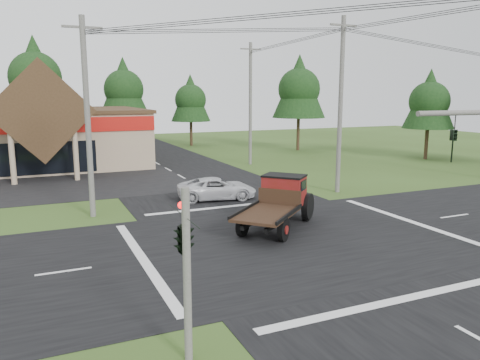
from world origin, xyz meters
TOP-DOWN VIEW (x-y plane):
  - ground at (0.00, 0.00)m, footprint 120.00×120.00m
  - road_ns at (0.00, 0.00)m, footprint 12.00×120.00m
  - road_ew at (0.00, 0.00)m, footprint 120.00×12.00m
  - traffic_signal_corner at (-7.50, -7.32)m, footprint 0.53×2.48m
  - utility_pole_nw at (-8.00, 8.00)m, footprint 2.00×0.30m
  - utility_pole_ne at (8.00, 8.00)m, footprint 2.00×0.30m
  - utility_pole_n at (8.00, 22.00)m, footprint 2.00×0.30m
  - tree_row_c at (-10.00, 41.00)m, footprint 7.28×7.28m
  - tree_row_d at (0.00, 42.00)m, footprint 6.16×6.16m
  - tree_row_e at (8.00, 40.00)m, footprint 5.04×5.04m
  - tree_side_ne at (18.00, 30.00)m, footprint 6.16×6.16m
  - tree_side_e_near at (26.00, 18.00)m, footprint 5.04×5.04m
  - antique_flatbed_truck at (-0.03, 1.86)m, footprint 6.10×5.85m
  - white_pickup at (-0.30, 9.22)m, footprint 5.30×3.18m

SIDE VIEW (x-z plane):
  - ground at x=0.00m, z-range 0.00..0.00m
  - road_ns at x=0.00m, z-range 0.00..0.02m
  - road_ew at x=0.00m, z-range 0.00..0.02m
  - white_pickup at x=-0.30m, z-range 0.00..1.38m
  - antique_flatbed_truck at x=-0.03m, z-range 0.00..2.56m
  - traffic_signal_corner at x=-7.50m, z-range 1.32..5.72m
  - utility_pole_nw at x=-8.00m, z-range 0.14..10.64m
  - utility_pole_n at x=8.00m, z-range 0.14..11.34m
  - utility_pole_ne at x=8.00m, z-range 0.14..11.64m
  - tree_row_e at x=8.00m, z-range 1.49..10.58m
  - tree_side_e_near at x=26.00m, z-range 1.49..10.58m
  - tree_row_d at x=0.00m, z-range 1.82..12.93m
  - tree_side_ne at x=18.00m, z-range 1.82..12.93m
  - tree_row_c at x=-10.00m, z-range 2.16..15.29m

